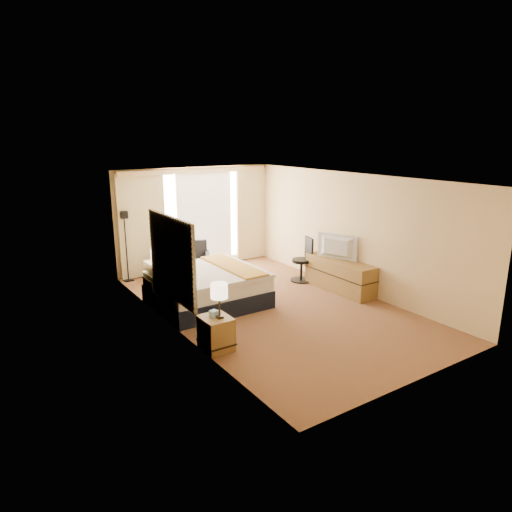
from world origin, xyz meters
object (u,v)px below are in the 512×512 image
loveseat (182,265)px  floor_lamp (125,232)px  bed (206,287)px  desk_chair (304,262)px  nightstand_left (216,333)px  lamp_right (158,256)px  media_dresser (340,275)px  lamp_left (219,292)px  nightstand_right (158,290)px  television (335,247)px

loveseat → floor_lamp: 1.58m
bed → desk_chair: size_ratio=2.00×
nightstand_left → lamp_right: bearing=89.7°
media_dresser → bed: bearing=163.6°
desk_chair → lamp_left: lamp_left is taller
nightstand_right → loveseat: loveseat is taller
lamp_left → nightstand_left: bearing=117.8°
nightstand_left → lamp_right: lamp_right is taller
lamp_right → nightstand_left: bearing=-90.3°
nightstand_right → loveseat: 1.88m
nightstand_left → loveseat: size_ratio=0.36×
media_dresser → desk_chair: 1.02m
lamp_left → media_dresser: bearing=17.0°
nightstand_right → lamp_right: size_ratio=0.88×
lamp_left → lamp_right: size_ratio=0.93×
nightstand_right → media_dresser: (3.70, -1.45, 0.07)m
nightstand_right → media_dresser: size_ratio=0.31×
nightstand_left → desk_chair: size_ratio=0.52×
lamp_left → television: 3.82m
nightstand_left → lamp_right: (0.01, 2.42, 0.76)m
lamp_left → nightstand_right: bearing=90.8°
floor_lamp → television: 4.86m
nightstand_left → bed: 2.07m
lamp_left → television: (3.61, 1.24, -0.02)m
nightstand_left → television: television is taller
nightstand_right → loveseat: bearing=50.4°
floor_lamp → media_dresser: bearing=-41.4°
desk_chair → lamp_right: size_ratio=1.68×
nightstand_right → bed: bearing=-36.6°
lamp_left → lamp_right: 2.49m
media_dresser → television: television is taller
nightstand_right → floor_lamp: (-0.03, 1.84, 0.92)m
lamp_right → television: 3.85m
media_dresser → lamp_right: bearing=159.6°
nightstand_right → television: size_ratio=0.57×
nightstand_left → floor_lamp: floor_lamp is taller
lamp_right → floor_lamp: bearing=91.3°
nightstand_right → desk_chair: 3.51m
nightstand_right → nightstand_left: bearing=-90.0°
loveseat → desk_chair: 2.98m
loveseat → lamp_left: bearing=-82.3°
desk_chair → nightstand_right: bearing=-171.3°
nightstand_left → desk_chair: bearing=30.4°
media_dresser → loveseat: bearing=130.7°
nightstand_left → loveseat: (1.20, 3.95, 0.01)m
floor_lamp → desk_chair: 4.25m
lamp_left → desk_chair: bearing=31.5°
loveseat → nightstand_right: bearing=-105.8°
bed → nightstand_right: bearing=143.4°
lamp_left → television: size_ratio=0.60×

